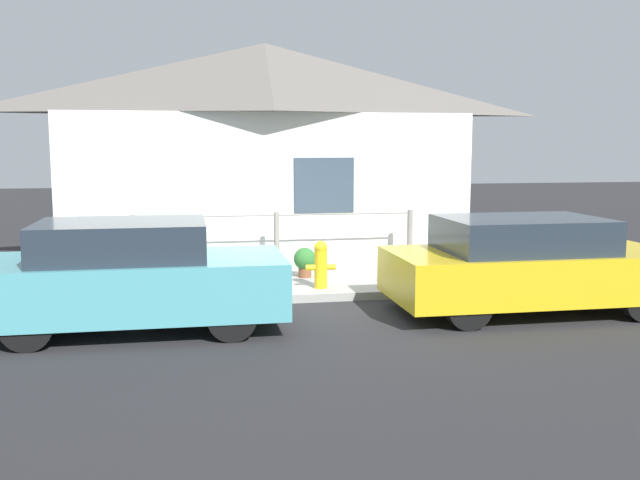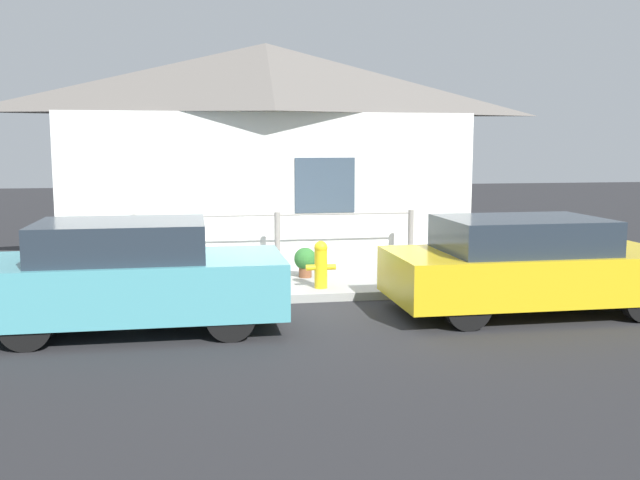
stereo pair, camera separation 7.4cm
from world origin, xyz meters
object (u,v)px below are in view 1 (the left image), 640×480
fire_hydrant (321,263)px  potted_plant_near_hydrant (305,261)px  car_left (132,276)px  car_right (528,265)px

fire_hydrant → potted_plant_near_hydrant: fire_hydrant is taller
car_left → potted_plant_near_hydrant: size_ratio=7.48×
car_right → potted_plant_near_hydrant: bearing=137.9°
car_right → fire_hydrant: 3.09m
car_left → fire_hydrant: (2.71, 1.57, -0.19)m
car_right → fire_hydrant: size_ratio=5.36×
potted_plant_near_hydrant → car_left: bearing=-136.2°
fire_hydrant → potted_plant_near_hydrant: (-0.10, 0.93, -0.10)m
car_right → potted_plant_near_hydrant: (-2.76, 2.51, -0.26)m
car_right → fire_hydrant: bearing=149.6°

